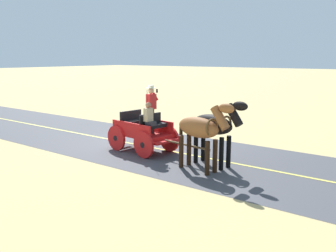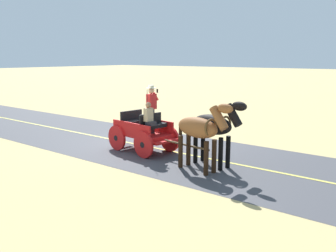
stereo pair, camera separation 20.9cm
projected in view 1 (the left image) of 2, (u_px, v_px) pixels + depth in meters
name	position (u px, v px, depth m)	size (l,w,h in m)	color
ground_plane	(136.00, 145.00, 14.76)	(200.00, 200.00, 0.00)	tan
road_surface	(136.00, 145.00, 14.76)	(5.57, 160.00, 0.01)	#424247
road_centre_stripe	(136.00, 144.00, 14.76)	(0.12, 160.00, 0.00)	#DBCC4C
horse_drawn_carriage	(144.00, 130.00, 13.59)	(1.71, 4.51, 2.50)	red
horse_near_side	(215.00, 126.00, 11.66)	(0.84, 2.15, 2.21)	black
horse_off_side	(201.00, 129.00, 11.16)	(0.81, 2.15, 2.21)	brown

